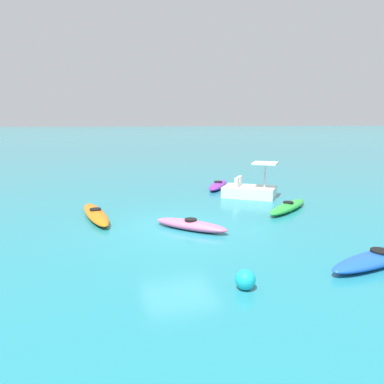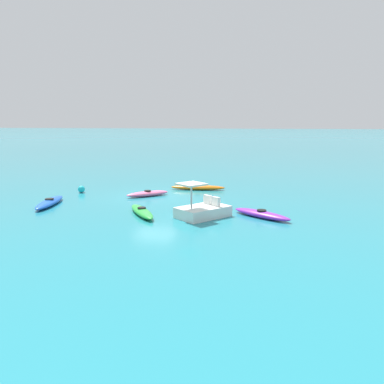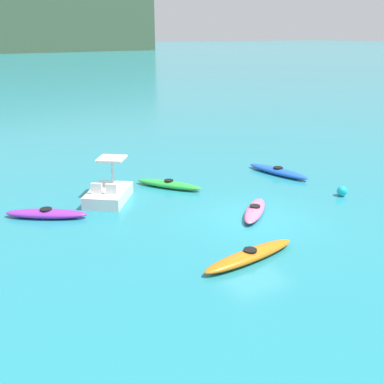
{
  "view_description": "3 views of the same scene",
  "coord_description": "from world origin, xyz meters",
  "views": [
    {
      "loc": [
        11.47,
        -2.96,
        3.5
      ],
      "look_at": [
        -2.04,
        1.09,
        0.8
      ],
      "focal_mm": 34.04,
      "sensor_mm": 36.0,
      "label": 1
    },
    {
      "loc": [
        -7.84,
        21.57,
        4.35
      ],
      "look_at": [
        -2.73,
        1.47,
        0.6
      ],
      "focal_mm": 35.59,
      "sensor_mm": 36.0,
      "label": 2
    },
    {
      "loc": [
        -9.94,
        -12.82,
        6.65
      ],
      "look_at": [
        -1.04,
        2.82,
        0.4
      ],
      "focal_mm": 43.13,
      "sensor_mm": 36.0,
      "label": 3
    }
  ],
  "objects": [
    {
      "name": "pedal_boat_white",
      "position": [
        -4.03,
        4.56,
        0.34
      ],
      "size": [
        2.64,
        2.82,
        1.68
      ],
      "color": "white",
      "rests_on": "ground_plane"
    },
    {
      "name": "ground_plane",
      "position": [
        0.0,
        0.0,
        0.0
      ],
      "size": [
        600.0,
        600.0,
        0.0
      ],
      "primitive_type": "plane",
      "color": "teal"
    },
    {
      "name": "kayak_orange",
      "position": [
        -2.09,
        -2.63,
        0.16
      ],
      "size": [
        3.65,
        1.14,
        0.37
      ],
      "color": "orange",
      "rests_on": "ground_plane"
    },
    {
      "name": "kayak_green",
      "position": [
        -1.09,
        4.85,
        0.16
      ],
      "size": [
        2.41,
        2.93,
        0.37
      ],
      "color": "green",
      "rests_on": "ground_plane"
    },
    {
      "name": "buoy_cyan",
      "position": [
        4.87,
        0.2,
        0.22
      ],
      "size": [
        0.44,
        0.44,
        0.44
      ],
      "primitive_type": "sphere",
      "color": "#19B7C6",
      "rests_on": "ground_plane"
    },
    {
      "name": "kayak_purple",
      "position": [
        -6.73,
        3.97,
        0.16
      ],
      "size": [
        3.01,
        2.26,
        0.37
      ],
      "color": "purple",
      "rests_on": "ground_plane"
    },
    {
      "name": "kayak_pink",
      "position": [
        0.33,
        0.33,
        0.16
      ],
      "size": [
        2.38,
        2.3,
        0.37
      ],
      "color": "pink",
      "rests_on": "ground_plane"
    },
    {
      "name": "kayak_blue",
      "position": [
        4.54,
        4.03,
        0.16
      ],
      "size": [
        1.53,
        3.54,
        0.37
      ],
      "color": "blue",
      "rests_on": "ground_plane"
    }
  ]
}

